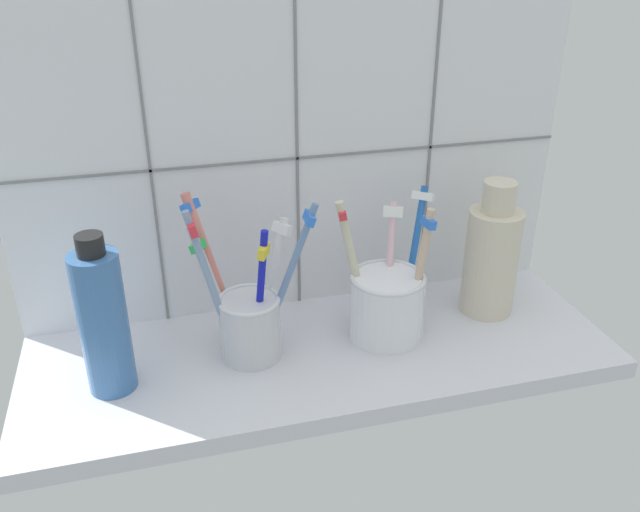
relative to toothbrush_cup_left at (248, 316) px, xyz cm
name	(u,v)px	position (x,y,z in cm)	size (l,w,h in cm)	color
counter_slab	(323,357)	(7.82, -1.40, -5.81)	(64.00, 22.00, 2.00)	silver
tile_wall_back	(295,138)	(7.82, 10.59, 15.69)	(64.00, 2.20, 45.00)	white
toothbrush_cup_left	(248,316)	(0.00, 0.00, 0.00)	(13.44, 9.98, 17.77)	silver
toothbrush_cup_right	(387,301)	(15.59, -0.18, -0.46)	(12.69, 10.51, 16.14)	white
ceramic_vase	(491,256)	(29.12, 1.79, 2.34)	(6.24, 6.24, 16.36)	beige
soap_bottle	(103,321)	(-14.24, -2.09, 2.96)	(4.72, 4.72, 16.88)	#3E6EAD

